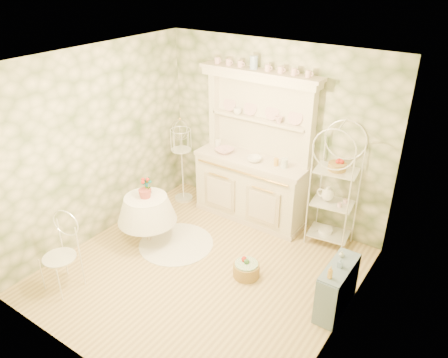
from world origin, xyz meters
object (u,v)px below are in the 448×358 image
Objects in this scene: round_table at (148,222)px; floor_basket at (246,269)px; birdcage_stand at (182,158)px; kitchen_dresser at (252,150)px; cafe_chair at (59,257)px; side_shelf at (337,288)px; bakers_rack at (335,185)px.

floor_basket is at bearing 4.30° from round_table.
birdcage_stand reaches higher than round_table.
floor_basket is (1.94, -1.10, -0.65)m from birdcage_stand.
kitchen_dresser is 2.49× the size of cafe_chair.
cafe_chair is 2.31m from floor_basket.
round_table is (-0.87, -1.39, -0.83)m from kitchen_dresser.
side_shelf is at bearing -32.21° from kitchen_dresser.
kitchen_dresser is at bearing 58.04° from round_table.
birdcage_stand is at bearing 177.20° from bakers_rack.
side_shelf is 2.75m from round_table.
bakers_rack is 2.59× the size of side_shelf.
bakers_rack reaches higher than birdcage_stand.
bakers_rack is 5.44× the size of floor_basket.
bakers_rack is at bearing 118.24° from side_shelf.
cafe_chair is at bearing -149.55° from side_shelf.
side_shelf is at bearing -18.15° from birdcage_stand.
side_shelf is 3.29m from birdcage_stand.
kitchen_dresser is 1.23× the size of bakers_rack.
round_table is at bearing 66.56° from cafe_chair.
floor_basket is at bearing -29.61° from birdcage_stand.
side_shelf is 3.30m from cafe_chair.
bakers_rack is 2.66m from round_table.
kitchen_dresser reaches higher than birdcage_stand.
bakers_rack is 1.22× the size of birdcage_stand.
round_table is 0.68× the size of cafe_chair.
side_shelf is 0.47× the size of birdcage_stand.
side_shelf is at bearing 11.69° from cafe_chair.
side_shelf is 1.18m from floor_basket.
birdcage_stand is at bearing -172.09° from kitchen_dresser.
kitchen_dresser is 1.29m from birdcage_stand.
bakers_rack reaches higher than round_table.
round_table is 1.60m from floor_basket.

